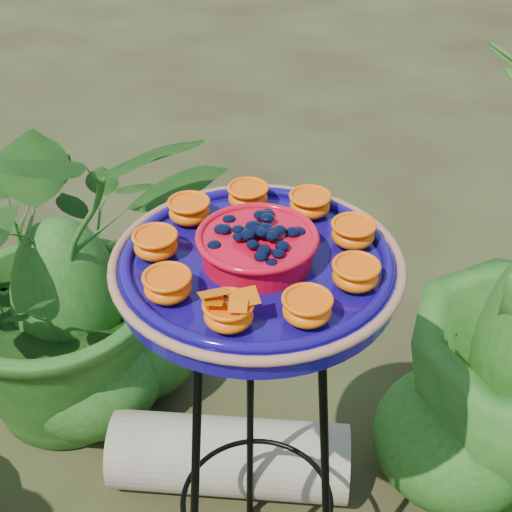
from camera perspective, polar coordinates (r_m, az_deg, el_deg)
tripod_stand at (r=1.30m, az=0.08°, el=-13.41°), size 0.38×0.38×0.83m
feeder_dish at (r=1.05m, az=0.09°, el=-0.38°), size 0.52×0.52×0.10m
driftwood_log at (r=1.78m, az=-2.13°, el=-15.72°), size 0.58×0.25×0.19m
shrub_back_left at (r=1.81m, az=-15.30°, el=-0.66°), size 1.03×0.98×0.90m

